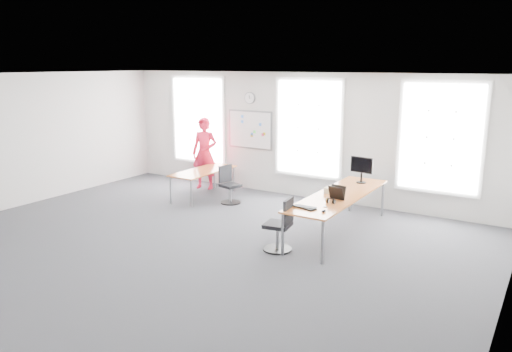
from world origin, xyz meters
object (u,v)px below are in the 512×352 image
Objects in this scene: desk_left at (203,172)px; keyboard at (305,207)px; chair_left at (229,187)px; chair_right at (281,228)px; monitor at (362,167)px; desk_right at (339,197)px; person at (205,153)px; headphones at (330,201)px.

desk_left is 4.18m from keyboard.
keyboard is (2.88, -1.86, 0.41)m from chair_left.
monitor is at bearing 159.29° from chair_right.
desk_left is 4.31× the size of keyboard.
desk_left is at bearing 168.48° from desk_right.
keyboard is (-0.14, -1.17, 0.06)m from desk_right.
person reaches higher than desk_left.
keyboard is at bearing -27.85° from desk_left.
monitor is (0.03, 1.10, 0.38)m from desk_right.
desk_left is at bearing 169.18° from keyboard.
chair_right is at bearing -110.42° from desk_right.
desk_left is 1.93× the size of chair_right.
person is at bearing 72.80° from chair_left.
keyboard reaches higher than desk_left.
chair_right is at bearing -32.77° from desk_left.
chair_right reaches higher than desk_left.
desk_left is at bearing -69.07° from person.
person reaches higher than desk_right.
desk_right is at bearing -88.48° from chair_left.
headphones is (0.25, 0.51, 0.03)m from keyboard.
desk_right is 1.74× the size of desk_left.
monitor reaches higher than headphones.
keyboard is 0.57m from headphones.
desk_left is (-3.84, 0.78, -0.11)m from desk_right.
chair_right reaches higher than desk_right.
desk_right is 19.40× the size of headphones.
chair_left is at bearing -137.71° from chair_right.
headphones reaches higher than keyboard.
chair_left is at bearing 167.07° from desk_right.
chair_right reaches higher than chair_left.
headphones is at bearing -40.25° from person.
chair_left is 2.06× the size of keyboard.
chair_left is (0.81, -0.09, -0.23)m from desk_left.
person is at bearing 149.50° from headphones.
person is 4.40m from monitor.
monitor reaches higher than chair_right.
headphones is (4.46, -2.18, -0.10)m from person.
desk_right is 1.16m from monitor.
headphones reaches higher than desk_right.
monitor is at bearing -19.65° from person.
monitor is (3.05, 0.40, 0.72)m from chair_left.
desk_right is 5.88× the size of monitor.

